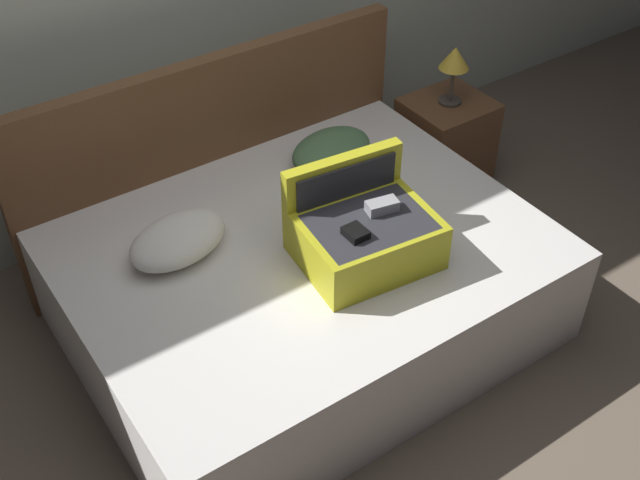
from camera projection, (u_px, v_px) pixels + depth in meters
ground_plane at (357, 380)px, 3.48m from camera, size 12.00×12.00×0.00m
bed at (306, 286)px, 3.57m from camera, size 2.00×1.54×0.51m
headboard at (214, 154)px, 3.91m from camera, size 2.04×0.08×1.03m
hard_case_large at (364, 233)px, 3.26m from camera, size 0.59×0.50×0.39m
pillow_near_headboard at (331, 150)px, 3.82m from camera, size 0.48×0.38×0.15m
pillow_center_head at (178, 240)px, 3.31m from camera, size 0.50×0.38×0.15m
nightstand at (445, 143)px, 4.44m from camera, size 0.44×0.40×0.53m
table_lamp at (454, 61)px, 4.12m from camera, size 0.16×0.16×0.32m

